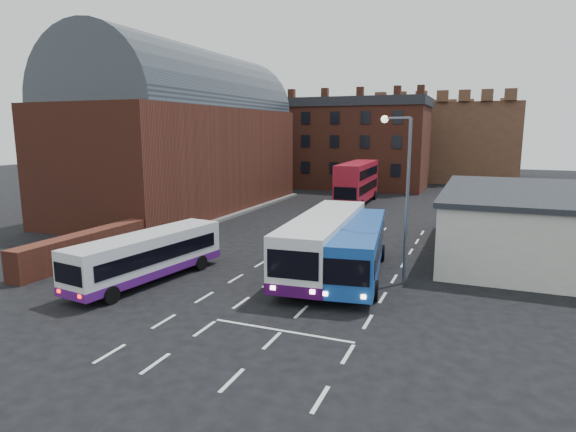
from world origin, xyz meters
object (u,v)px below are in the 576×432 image
at_px(bus_red_double, 357,182).
at_px(pedestrian_beige, 85,284).
at_px(bus_white_inbound, 324,239).
at_px(bus_blue, 357,246).
at_px(pedestrian_red, 80,282).
at_px(street_lamp, 403,184).
at_px(bus_white_outbound, 148,254).

distance_m(bus_red_double, pedestrian_beige, 34.73).
height_order(bus_white_inbound, bus_blue, bus_white_inbound).
height_order(bus_blue, pedestrian_red, bus_blue).
bearing_deg(street_lamp, pedestrian_red, -149.89).
bearing_deg(pedestrian_beige, pedestrian_red, -53.60).
height_order(bus_blue, pedestrian_beige, bus_blue).
xyz_separation_m(bus_white_inbound, street_lamp, (4.27, -0.27, 3.33)).
bearing_deg(bus_red_double, bus_blue, 101.85).
distance_m(bus_red_double, pedestrian_red, 34.53).
bearing_deg(bus_blue, pedestrian_red, 26.52).
bearing_deg(pedestrian_red, bus_red_double, -96.53).
height_order(bus_white_inbound, pedestrian_red, bus_white_inbound).
bearing_deg(bus_white_inbound, bus_red_double, -84.64).
distance_m(bus_white_outbound, bus_red_double, 31.08).
distance_m(bus_red_double, street_lamp, 27.66).
relative_size(bus_white_outbound, pedestrian_red, 6.28).
bearing_deg(pedestrian_red, pedestrian_beige, 154.39).
bearing_deg(pedestrian_beige, bus_blue, -168.73).
bearing_deg(pedestrian_beige, street_lamp, -174.03).
xyz_separation_m(bus_white_inbound, bus_blue, (1.95, -0.21, -0.18)).
bearing_deg(bus_white_outbound, street_lamp, 29.17).
bearing_deg(bus_blue, bus_white_inbound, -14.77).
bearing_deg(bus_red_double, bus_white_outbound, 81.18).
bearing_deg(bus_red_double, pedestrian_beige, 80.40).
distance_m(bus_white_inbound, pedestrian_beige, 12.52).
bearing_deg(bus_white_outbound, pedestrian_red, -105.66).
height_order(bus_white_outbound, street_lamp, street_lamp).
xyz_separation_m(bus_red_double, pedestrian_beige, (-4.53, -34.40, -1.58)).
xyz_separation_m(bus_white_outbound, bus_red_double, (3.64, 30.85, 0.88)).
relative_size(bus_blue, street_lamp, 1.27).
distance_m(bus_blue, street_lamp, 4.20).
height_order(bus_white_inbound, bus_red_double, bus_red_double).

